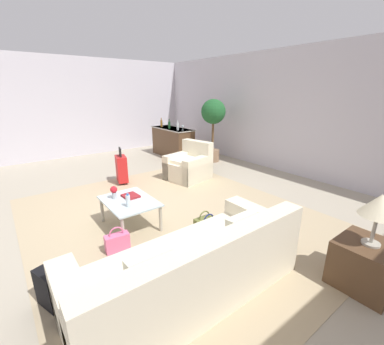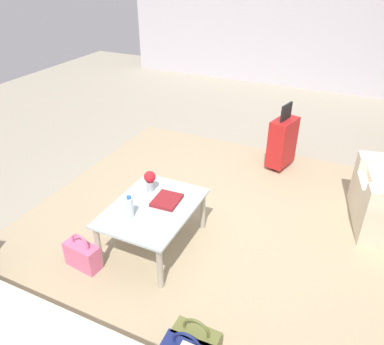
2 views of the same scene
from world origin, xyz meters
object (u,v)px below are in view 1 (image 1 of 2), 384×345
(coffee_table, at_px, (129,204))
(wine_glass_leftmost, at_px, (162,123))
(couch, at_px, (194,273))
(side_table, at_px, (365,265))
(handbag_pink, at_px, (117,242))
(handbag_navy, at_px, (208,228))
(flower_vase, at_px, (114,191))
(bar_console, at_px, (173,142))
(suitcase_red, at_px, (122,168))
(handbag_olive, at_px, (204,224))
(backpack_black, at_px, (53,287))
(armchair, at_px, (190,167))
(wine_bottle_green, at_px, (169,125))
(wine_glass_left_of_centre, at_px, (183,127))
(wine_bottle_amber, at_px, (161,123))
(wine_bottle_clear, at_px, (178,126))
(table_lamp, at_px, (380,206))
(potted_ficus, at_px, (213,118))
(water_bottle, at_px, (128,201))
(coffee_table_book, at_px, (131,196))

(coffee_table, relative_size, wine_glass_leftmost, 6.20)
(couch, xyz_separation_m, wine_glass_leftmost, (-5.86, 3.17, 0.73))
(side_table, distance_m, handbag_pink, 3.00)
(wine_glass_leftmost, height_order, handbag_navy, wine_glass_leftmost)
(flower_vase, distance_m, handbag_navy, 1.59)
(bar_console, relative_size, suitcase_red, 1.95)
(handbag_olive, distance_m, backpack_black, 2.12)
(armchair, distance_m, wine_bottle_green, 2.43)
(suitcase_red, distance_m, backpack_black, 3.60)
(wine_glass_left_of_centre, height_order, wine_bottle_amber, wine_bottle_amber)
(armchair, height_order, wine_bottle_clear, wine_bottle_clear)
(suitcase_red, distance_m, handbag_navy, 2.98)
(couch, height_order, suitcase_red, suitcase_red)
(backpack_black, bearing_deg, coffee_table, 127.68)
(armchair, relative_size, wine_bottle_clear, 3.54)
(handbag_pink, height_order, backpack_black, backpack_black)
(wine_glass_leftmost, distance_m, handbag_pink, 5.83)
(wine_glass_left_of_centre, bearing_deg, suitcase_red, -68.87)
(wine_bottle_amber, bearing_deg, table_lamp, -12.31)
(potted_ficus, bearing_deg, water_bottle, -57.72)
(couch, relative_size, flower_vase, 12.10)
(couch, xyz_separation_m, coffee_table, (-1.80, 0.10, 0.09))
(flower_vase, bearing_deg, coffee_table, 34.29)
(potted_ficus, bearing_deg, wine_bottle_amber, -157.84)
(handbag_olive, bearing_deg, bar_console, 152.40)
(armchair, bearing_deg, wine_bottle_green, 159.58)
(flower_vase, distance_m, wine_bottle_green, 4.55)
(coffee_table, relative_size, potted_ficus, 0.52)
(water_bottle, height_order, bar_console, bar_console)
(armchair, height_order, wine_glass_leftmost, wine_glass_leftmost)
(backpack_black, bearing_deg, table_lamp, 57.12)
(couch, height_order, wine_glass_leftmost, wine_glass_leftmost)
(armchair, xyz_separation_m, backpack_black, (2.31, -3.46, -0.11))
(handbag_olive, bearing_deg, wine_bottle_clear, 150.83)
(coffee_table_book, height_order, handbag_navy, coffee_table_book)
(handbag_pink, bearing_deg, water_bottle, 133.46)
(wine_glass_left_of_centre, xyz_separation_m, handbag_olive, (3.79, -2.29, -0.90))
(coffee_table, relative_size, handbag_navy, 2.67)
(side_table, relative_size, bar_console, 0.36)
(coffee_table, xyz_separation_m, wine_glass_leftmost, (-4.07, 3.07, 0.64))
(table_lamp, bearing_deg, handbag_olive, -160.75)
(handbag_olive, bearing_deg, suitcase_red, -177.56)
(potted_ficus, bearing_deg, side_table, -23.75)
(flower_vase, bearing_deg, water_bottle, 6.79)
(wine_glass_leftmost, relative_size, potted_ficus, 0.08)
(wine_glass_leftmost, bearing_deg, bar_console, 3.23)
(potted_ficus, bearing_deg, table_lamp, -23.75)
(wine_glass_left_of_centre, relative_size, wine_bottle_clear, 0.51)
(side_table, bearing_deg, potted_ficus, 156.25)
(flower_vase, distance_m, wine_bottle_amber, 4.91)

